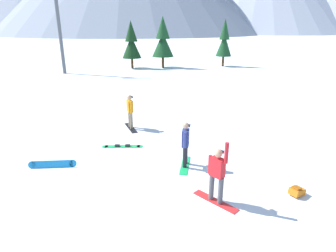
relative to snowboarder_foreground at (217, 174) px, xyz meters
name	(u,v)px	position (x,y,z in m)	size (l,w,h in m)	color
ground_plane	(135,213)	(-2.34, -0.44, -0.93)	(800.00, 800.00, 0.00)	white
snowboarder_foreground	(217,174)	(0.00, 0.00, 0.00)	(1.21, 1.28, 1.97)	red
snowboarder_midground	(185,143)	(-0.66, 2.32, -0.03)	(0.56, 1.50, 1.71)	#19B259
snowboarder_background	(130,111)	(-3.01, 6.52, -0.02)	(0.78, 1.57, 1.73)	black
loose_snowboard_near_left	(122,146)	(-3.19, 4.17, -0.91)	(1.76, 0.31, 0.09)	#19B259
loose_snowboard_near_right	(53,164)	(-5.55, 2.41, -0.80)	(1.74, 0.18, 0.26)	#1E8CD8
backpack_orange	(297,191)	(2.57, 0.23, -0.79)	(0.56, 0.51, 0.31)	orange
pine_tree_short	(224,41)	(7.03, 29.42, 2.23)	(1.97, 1.97, 5.81)	#472D19
pine_tree_twin	(163,40)	(-0.72, 28.62, 2.37)	(2.64, 2.64, 6.06)	#472D19
pine_tree_young	(131,43)	(-4.51, 28.20, 2.10)	(2.30, 2.30, 5.55)	#472D19
ski_lift_tower	(59,24)	(-11.62, 24.41, 4.19)	(2.86, 0.36, 9.00)	#595B60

